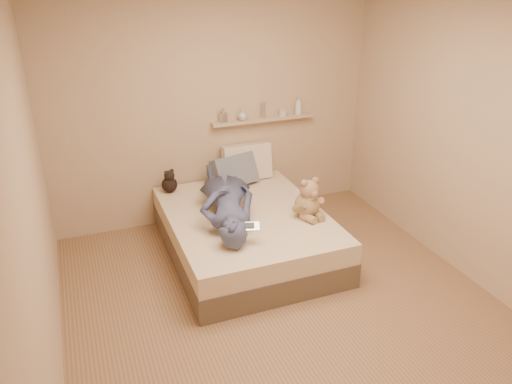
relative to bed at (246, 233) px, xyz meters
name	(u,v)px	position (x,y,z in m)	size (l,w,h in m)	color
room	(287,165)	(0.00, -0.93, 1.08)	(3.80, 3.80, 3.80)	#8B6547
bed	(246,233)	(0.00, 0.00, 0.00)	(1.50, 1.90, 0.45)	brown
game_console	(248,227)	(-0.18, -0.56, 0.40)	(0.21, 0.13, 0.07)	#B8BBBF
teddy_bear	(308,201)	(0.54, -0.28, 0.39)	(0.33, 0.33, 0.41)	tan
dark_plush	(169,182)	(-0.58, 0.77, 0.34)	(0.17, 0.17, 0.26)	black
pillow_cream	(247,162)	(0.32, 0.83, 0.43)	(0.55, 0.16, 0.40)	beige
pillow_grey	(235,171)	(0.13, 0.69, 0.40)	(0.50, 0.14, 0.34)	slate
person	(226,199)	(-0.19, 0.03, 0.40)	(0.53, 1.45, 0.35)	#404765
wall_shelf	(263,119)	(0.55, 0.91, 0.88)	(1.20, 0.12, 0.03)	tan
shelf_bottles	(262,112)	(0.53, 0.91, 0.97)	(0.98, 0.13, 0.20)	silver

